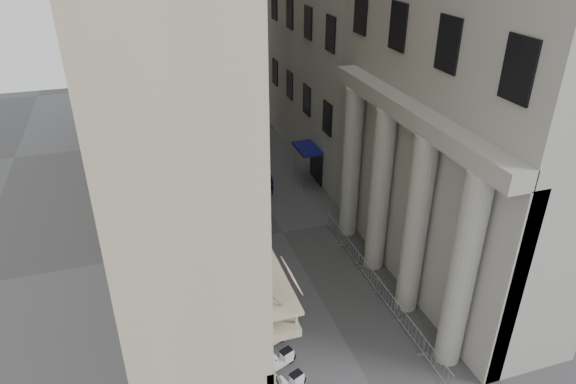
# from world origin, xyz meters

# --- Properties ---
(iron_fence) EXTENTS (0.30, 28.00, 1.40)m
(iron_fence) POSITION_xyz_m (-4.30, 18.00, 0.00)
(iron_fence) COLOR black
(iron_fence) RESTS_ON ground
(blue_awning) EXTENTS (1.60, 3.00, 3.00)m
(blue_awning) POSITION_xyz_m (4.15, 26.00, 0.00)
(blue_awning) COLOR navy
(blue_awning) RESTS_ON ground
(scooter_3) EXTENTS (1.51, 1.04, 1.50)m
(scooter_3) POSITION_xyz_m (-3.60, 7.74, 0.00)
(scooter_3) COLOR white
(scooter_3) RESTS_ON ground
(scooter_4) EXTENTS (1.51, 1.04, 1.50)m
(scooter_4) POSITION_xyz_m (-3.60, 9.21, 0.00)
(scooter_4) COLOR white
(scooter_4) RESTS_ON ground
(scooter_5) EXTENTS (1.51, 1.04, 1.50)m
(scooter_5) POSITION_xyz_m (-3.60, 10.67, 0.00)
(scooter_5) COLOR white
(scooter_5) RESTS_ON ground
(scooter_6) EXTENTS (1.51, 1.04, 1.50)m
(scooter_6) POSITION_xyz_m (-3.60, 12.14, 0.00)
(scooter_6) COLOR white
(scooter_6) RESTS_ON ground
(scooter_7) EXTENTS (1.51, 1.04, 1.50)m
(scooter_7) POSITION_xyz_m (-3.60, 13.61, 0.00)
(scooter_7) COLOR white
(scooter_7) RESTS_ON ground
(scooter_8) EXTENTS (1.51, 1.04, 1.50)m
(scooter_8) POSITION_xyz_m (-3.60, 15.07, 0.00)
(scooter_8) COLOR white
(scooter_8) RESTS_ON ground
(scooter_9) EXTENTS (1.51, 1.04, 1.50)m
(scooter_9) POSITION_xyz_m (-3.60, 16.54, 0.00)
(scooter_9) COLOR white
(scooter_9) RESTS_ON ground
(scooter_10) EXTENTS (1.51, 1.04, 1.50)m
(scooter_10) POSITION_xyz_m (-3.60, 18.00, 0.00)
(scooter_10) COLOR white
(scooter_10) RESTS_ON ground
(scooter_11) EXTENTS (1.51, 1.04, 1.50)m
(scooter_11) POSITION_xyz_m (-3.60, 19.47, 0.00)
(scooter_11) COLOR white
(scooter_11) RESTS_ON ground
(scooter_12) EXTENTS (1.51, 1.04, 1.50)m
(scooter_12) POSITION_xyz_m (-3.60, 20.94, 0.00)
(scooter_12) COLOR white
(scooter_12) RESTS_ON ground
(scooter_13) EXTENTS (1.51, 1.04, 1.50)m
(scooter_13) POSITION_xyz_m (-3.60, 22.40, 0.00)
(scooter_13) COLOR white
(scooter_13) RESTS_ON ground
(barrier_0) EXTENTS (0.60, 2.40, 1.10)m
(barrier_0) POSITION_xyz_m (3.24, 5.26, 0.00)
(barrier_0) COLOR #ACAFB4
(barrier_0) RESTS_ON ground
(barrier_1) EXTENTS (0.60, 2.40, 1.10)m
(barrier_1) POSITION_xyz_m (3.24, 7.76, 0.00)
(barrier_1) COLOR #ACAFB4
(barrier_1) RESTS_ON ground
(barrier_2) EXTENTS (0.60, 2.40, 1.10)m
(barrier_2) POSITION_xyz_m (3.24, 10.26, 0.00)
(barrier_2) COLOR #ACAFB4
(barrier_2) RESTS_ON ground
(barrier_3) EXTENTS (0.60, 2.40, 1.10)m
(barrier_3) POSITION_xyz_m (3.24, 12.76, 0.00)
(barrier_3) COLOR #ACAFB4
(barrier_3) RESTS_ON ground
(barrier_4) EXTENTS (0.60, 2.40, 1.10)m
(barrier_4) POSITION_xyz_m (3.24, 15.26, 0.00)
(barrier_4) COLOR #ACAFB4
(barrier_4) RESTS_ON ground
(barrier_5) EXTENTS (0.60, 2.40, 1.10)m
(barrier_5) POSITION_xyz_m (3.24, 17.76, 0.00)
(barrier_5) COLOR #ACAFB4
(barrier_5) RESTS_ON ground
(security_tent) EXTENTS (4.54, 4.54, 3.69)m
(security_tent) POSITION_xyz_m (-3.60, 21.64, 3.08)
(security_tent) COLOR white
(security_tent) RESTS_ON ground
(street_lamp) EXTENTS (2.28, 1.00, 7.34)m
(street_lamp) POSITION_xyz_m (-3.96, 25.05, 4.33)
(street_lamp) COLOR gray
(street_lamp) RESTS_ON ground
(info_kiosk) EXTENTS (0.49, 0.93, 1.89)m
(info_kiosk) POSITION_xyz_m (-4.19, 19.57, 0.95)
(info_kiosk) COLOR black
(info_kiosk) RESTS_ON ground
(pedestrian_a) EXTENTS (0.62, 0.41, 1.70)m
(pedestrian_a) POSITION_xyz_m (0.69, 24.65, 0.85)
(pedestrian_a) COLOR #0E0D37
(pedestrian_a) RESTS_ON ground
(pedestrian_b) EXTENTS (0.80, 0.65, 1.55)m
(pedestrian_b) POSITION_xyz_m (0.15, 27.22, 0.77)
(pedestrian_b) COLOR black
(pedestrian_b) RESTS_ON ground
(pedestrian_c) EXTENTS (1.11, 0.90, 1.96)m
(pedestrian_c) POSITION_xyz_m (-1.89, 33.40, 0.98)
(pedestrian_c) COLOR black
(pedestrian_c) RESTS_ON ground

